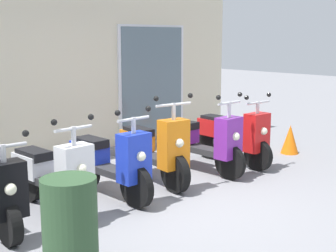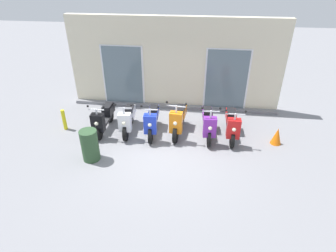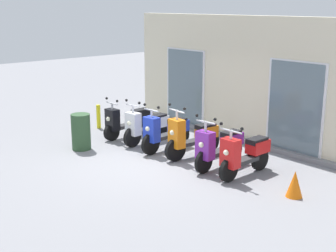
% 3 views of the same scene
% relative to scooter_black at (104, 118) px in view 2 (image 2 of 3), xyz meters
% --- Properties ---
extents(ground_plane, '(40.00, 40.00, 0.00)m').
position_rel_scooter_black_xyz_m(ground_plane, '(2.04, -0.83, -0.46)').
color(ground_plane, gray).
extents(storefront_facade, '(7.66, 0.50, 3.28)m').
position_rel_scooter_black_xyz_m(storefront_facade, '(2.04, 2.17, 1.12)').
color(storefront_facade, beige).
rests_on(storefront_facade, ground_plane).
extents(scooter_black, '(0.56, 1.58, 1.15)m').
position_rel_scooter_black_xyz_m(scooter_black, '(0.00, 0.00, 0.00)').
color(scooter_black, black).
rests_on(scooter_black, ground_plane).
extents(scooter_white, '(0.55, 1.58, 1.22)m').
position_rel_scooter_black_xyz_m(scooter_white, '(0.79, 0.03, 0.01)').
color(scooter_white, black).
rests_on(scooter_white, ground_plane).
extents(scooter_blue, '(0.55, 1.61, 1.24)m').
position_rel_scooter_black_xyz_m(scooter_blue, '(1.59, -0.01, 0.03)').
color(scooter_blue, black).
rests_on(scooter_blue, ground_plane).
extents(scooter_orange, '(0.63, 1.60, 1.33)m').
position_rel_scooter_black_xyz_m(scooter_orange, '(2.41, 0.10, 0.04)').
color(scooter_orange, black).
rests_on(scooter_orange, ground_plane).
extents(scooter_purple, '(0.57, 1.61, 1.28)m').
position_rel_scooter_black_xyz_m(scooter_purple, '(3.34, 0.04, 0.05)').
color(scooter_purple, black).
rests_on(scooter_purple, ground_plane).
extents(scooter_red, '(0.62, 1.55, 1.21)m').
position_rel_scooter_black_xyz_m(scooter_red, '(4.06, 0.05, 0.03)').
color(scooter_red, black).
rests_on(scooter_red, ground_plane).
extents(curb_bollard, '(0.12, 0.12, 0.70)m').
position_rel_scooter_black_xyz_m(curb_bollard, '(-1.33, -0.08, -0.11)').
color(curb_bollard, yellow).
rests_on(curb_bollard, ground_plane).
extents(traffic_cone, '(0.32, 0.32, 0.52)m').
position_rel_scooter_black_xyz_m(traffic_cone, '(5.42, -0.09, -0.20)').
color(traffic_cone, orange).
rests_on(traffic_cone, ground_plane).
extents(trash_bin, '(0.48, 0.48, 0.91)m').
position_rel_scooter_black_xyz_m(trash_bin, '(0.13, -1.55, -0.00)').
color(trash_bin, '#2D4C2D').
rests_on(trash_bin, ground_plane).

